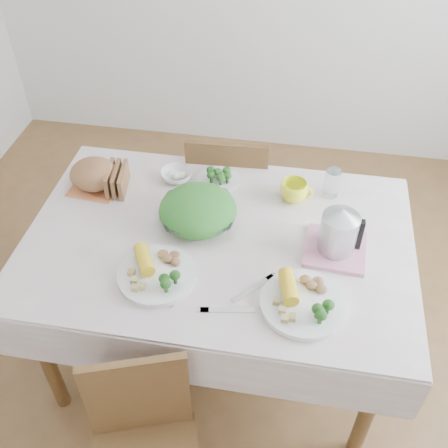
% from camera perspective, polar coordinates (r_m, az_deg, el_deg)
% --- Properties ---
extents(floor, '(3.60, 3.60, 0.00)m').
position_cam_1_polar(floor, '(2.63, -0.52, -13.39)').
color(floor, brown).
rests_on(floor, ground).
extents(dining_table, '(1.40, 0.90, 0.75)m').
position_cam_1_polar(dining_table, '(2.32, -0.58, -8.30)').
color(dining_table, brown).
rests_on(dining_table, floor).
extents(tablecloth, '(1.50, 1.00, 0.01)m').
position_cam_1_polar(tablecloth, '(2.04, -0.65, -1.62)').
color(tablecloth, beige).
rests_on(tablecloth, dining_table).
extents(chair_far, '(0.41, 0.41, 0.87)m').
position_cam_1_polar(chair_far, '(2.72, 0.71, 3.70)').
color(chair_far, brown).
rests_on(chair_far, floor).
extents(salad_bowl, '(0.35, 0.35, 0.07)m').
position_cam_1_polar(salad_bowl, '(2.08, -2.83, 0.95)').
color(salad_bowl, white).
rests_on(salad_bowl, tablecloth).
extents(dinner_plate_left, '(0.33, 0.33, 0.02)m').
position_cam_1_polar(dinner_plate_left, '(1.90, -7.26, -5.57)').
color(dinner_plate_left, white).
rests_on(dinner_plate_left, tablecloth).
extents(dinner_plate_right, '(0.33, 0.33, 0.02)m').
position_cam_1_polar(dinner_plate_right, '(1.83, 8.60, -8.61)').
color(dinner_plate_right, white).
rests_on(dinner_plate_right, tablecloth).
extents(broccoli_plate, '(0.25, 0.25, 0.02)m').
position_cam_1_polar(broccoli_plate, '(2.29, -0.63, 4.77)').
color(broccoli_plate, beige).
rests_on(broccoli_plate, tablecloth).
extents(napkin, '(0.22, 0.22, 0.00)m').
position_cam_1_polar(napkin, '(2.34, -13.74, 4.09)').
color(napkin, '#E17D46').
rests_on(napkin, tablecloth).
extents(bread_loaf, '(0.25, 0.24, 0.12)m').
position_cam_1_polar(bread_loaf, '(2.31, -13.96, 5.17)').
color(bread_loaf, brown).
rests_on(bread_loaf, napkin).
extents(fruit_bowl, '(0.18, 0.18, 0.04)m').
position_cam_1_polar(fruit_bowl, '(2.31, -5.18, 5.31)').
color(fruit_bowl, white).
rests_on(fruit_bowl, tablecloth).
extents(yellow_mug, '(0.13, 0.13, 0.09)m').
position_cam_1_polar(yellow_mug, '(2.19, 7.60, 3.56)').
color(yellow_mug, '#F6FD27').
rests_on(yellow_mug, tablecloth).
extents(glass_tumbler, '(0.07, 0.07, 0.12)m').
position_cam_1_polar(glass_tumbler, '(2.24, 11.68, 4.47)').
color(glass_tumbler, white).
rests_on(glass_tumbler, tablecloth).
extents(pink_tray, '(0.24, 0.24, 0.02)m').
position_cam_1_polar(pink_tray, '(2.03, 11.99, -2.71)').
color(pink_tray, pink).
rests_on(pink_tray, tablecloth).
extents(electric_kettle, '(0.16, 0.16, 0.19)m').
position_cam_1_polar(electric_kettle, '(1.95, 12.47, -0.40)').
color(electric_kettle, '#B2B5BA').
rests_on(electric_kettle, pink_tray).
extents(fork_left, '(0.04, 0.20, 0.00)m').
position_cam_1_polar(fork_left, '(1.88, -4.93, -6.65)').
color(fork_left, silver).
rests_on(fork_left, tablecloth).
extents(fork_right, '(0.14, 0.16, 0.00)m').
position_cam_1_polar(fork_right, '(1.86, 3.19, -6.98)').
color(fork_right, silver).
rests_on(fork_right, tablecloth).
extents(knife, '(0.19, 0.05, 0.00)m').
position_cam_1_polar(knife, '(1.80, 0.39, -9.34)').
color(knife, silver).
rests_on(knife, tablecloth).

